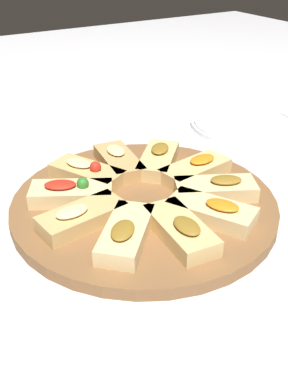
# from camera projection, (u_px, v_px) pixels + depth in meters

# --- Properties ---
(ground_plane) EXTENTS (3.00, 3.00, 0.00)m
(ground_plane) POSITION_uv_depth(u_px,v_px,m) (144.00, 209.00, 0.74)
(ground_plane) COLOR white
(serving_board) EXTENTS (0.43, 0.43, 0.02)m
(serving_board) POSITION_uv_depth(u_px,v_px,m) (144.00, 204.00, 0.74)
(serving_board) COLOR brown
(serving_board) RESTS_ON ground_plane
(focaccia_slice_0) EXTENTS (0.07, 0.14, 0.03)m
(focaccia_slice_0) POSITION_uv_depth(u_px,v_px,m) (119.00, 161.00, 0.82)
(focaccia_slice_0) COLOR tan
(focaccia_slice_0) RESTS_ON serving_board
(focaccia_slice_1) EXTENTS (0.11, 0.14, 0.04)m
(focaccia_slice_1) POSITION_uv_depth(u_px,v_px,m) (87.00, 173.00, 0.78)
(focaccia_slice_1) COLOR tan
(focaccia_slice_1) RESTS_ON serving_board
(focaccia_slice_2) EXTENTS (0.14, 0.11, 0.04)m
(focaccia_slice_2) POSITION_uv_depth(u_px,v_px,m) (71.00, 193.00, 0.72)
(focaccia_slice_2) COLOR #E5C689
(focaccia_slice_2) RESTS_ON serving_board
(focaccia_slice_3) EXTENTS (0.14, 0.07, 0.03)m
(focaccia_slice_3) POSITION_uv_depth(u_px,v_px,m) (82.00, 217.00, 0.66)
(focaccia_slice_3) COLOR tan
(focaccia_slice_3) RESTS_ON serving_board
(focaccia_slice_4) EXTENTS (0.13, 0.13, 0.03)m
(focaccia_slice_4) POSITION_uv_depth(u_px,v_px,m) (126.00, 233.00, 0.63)
(focaccia_slice_4) COLOR #E5C689
(focaccia_slice_4) RESTS_ON serving_board
(focaccia_slice_5) EXTENTS (0.07, 0.13, 0.03)m
(focaccia_slice_5) POSITION_uv_depth(u_px,v_px,m) (181.00, 229.00, 0.63)
(focaccia_slice_5) COLOR #DBB775
(focaccia_slice_5) RESTS_ON serving_board
(focaccia_slice_6) EXTENTS (0.11, 0.14, 0.03)m
(focaccia_slice_6) POSITION_uv_depth(u_px,v_px,m) (212.00, 211.00, 0.67)
(focaccia_slice_6) COLOR #E5C689
(focaccia_slice_6) RESTS_ON serving_board
(focaccia_slice_7) EXTENTS (0.14, 0.11, 0.03)m
(focaccia_slice_7) POSITION_uv_depth(u_px,v_px,m) (216.00, 189.00, 0.73)
(focaccia_slice_7) COLOR #E5C689
(focaccia_slice_7) RESTS_ON serving_board
(focaccia_slice_8) EXTENTS (0.14, 0.08, 0.03)m
(focaccia_slice_8) POSITION_uv_depth(u_px,v_px,m) (196.00, 170.00, 0.79)
(focaccia_slice_8) COLOR #DBB775
(focaccia_slice_8) RESTS_ON serving_board
(focaccia_slice_9) EXTENTS (0.13, 0.13, 0.03)m
(focaccia_slice_9) POSITION_uv_depth(u_px,v_px,m) (158.00, 160.00, 0.82)
(focaccia_slice_9) COLOR #DBB775
(focaccia_slice_9) RESTS_ON serving_board
(plate_right) EXTENTS (0.25, 0.25, 0.02)m
(plate_right) POSITION_uv_depth(u_px,v_px,m) (244.00, 123.00, 1.05)
(plate_right) COLOR white
(plate_right) RESTS_ON ground_plane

